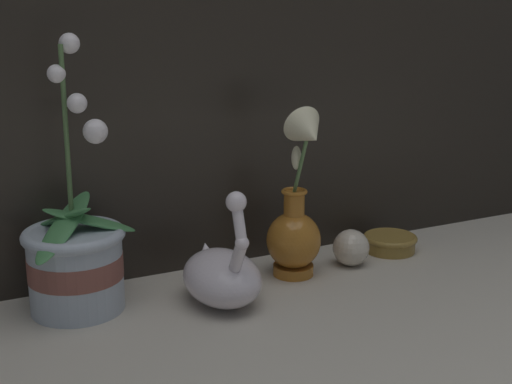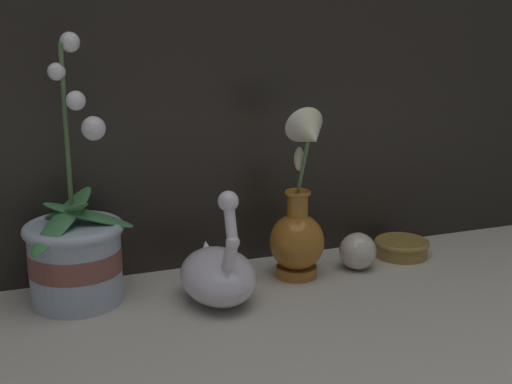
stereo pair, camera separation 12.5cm
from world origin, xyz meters
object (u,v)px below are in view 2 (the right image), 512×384
Objects in this scene: glass_sphere at (358,251)px; amber_dish at (402,246)px; orchid_potted_plant at (75,252)px; blue_vase at (299,223)px; swan_figurine at (218,272)px.

glass_sphere is 0.64× the size of amber_dish.
glass_sphere reaches higher than amber_dish.
orchid_potted_plant is 0.65m from amber_dish.
blue_vase is 0.26m from amber_dish.
glass_sphere is 0.12m from amber_dish.
swan_figurine reaches higher than glass_sphere.
orchid_potted_plant reaches higher than amber_dish.
swan_figurine is 0.19m from blue_vase.
glass_sphere is at bearing -3.31° from orchid_potted_plant.
orchid_potted_plant is 6.33× the size of glass_sphere.
amber_dish is at bearing 8.14° from blue_vase.
blue_vase is at bearing -178.96° from glass_sphere.
blue_vase is 4.52× the size of glass_sphere.
swan_figurine reaches higher than amber_dish.
glass_sphere is at bearing 1.04° from blue_vase.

